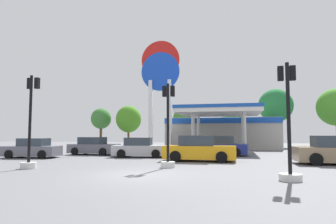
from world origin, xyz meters
TOP-DOWN VIEW (x-y plane):
  - ground_plane at (0.00, 0.00)m, footprint 90.00×90.00m
  - gas_station at (2.57, 23.07)m, footprint 12.83×14.59m
  - station_pole_sign at (-4.01, 19.17)m, footprint 4.36×0.56m
  - car_0 at (-10.46, 6.64)m, footprint 4.15×2.22m
  - car_1 at (10.50, 11.20)m, footprint 4.32×2.55m
  - car_2 at (-2.97, 8.99)m, footprint 4.29×2.35m
  - car_3 at (2.85, 11.84)m, footprint 4.53×2.29m
  - car_5 at (-7.54, 10.50)m, footprint 4.15×1.98m
  - car_6 at (1.77, 6.77)m, footprint 4.59×2.13m
  - traffic_signal_0 at (0.60, 2.88)m, footprint 0.74×0.74m
  - traffic_signal_1 at (6.00, -0.25)m, footprint 0.83×0.83m
  - traffic_signal_2 at (-6.14, 0.87)m, footprint 0.76×0.76m
  - tree_0 at (-15.32, 27.83)m, footprint 2.97×2.97m
  - tree_1 at (-11.01, 27.90)m, footprint 3.66×3.66m
  - tree_2 at (-2.66, 27.05)m, footprint 3.03×3.03m
  - tree_3 at (3.87, 26.29)m, footprint 2.97×2.97m
  - tree_4 at (9.38, 28.65)m, footprint 4.46×4.46m
  - tree_5 at (16.34, 27.65)m, footprint 4.56×4.56m

SIDE VIEW (x-z plane):
  - ground_plane at x=0.00m, z-range 0.00..0.00m
  - car_0 at x=-10.46m, z-range -0.07..1.35m
  - car_1 at x=10.50m, z-range -0.07..1.38m
  - car_2 at x=-2.97m, z-range -0.07..1.39m
  - car_5 at x=-7.54m, z-range -0.07..1.40m
  - car_3 at x=2.85m, z-range -0.07..1.50m
  - car_6 at x=1.77m, z-range -0.08..1.56m
  - traffic_signal_1 at x=6.00m, z-range -0.72..3.76m
  - traffic_signal_0 at x=0.60m, z-range -0.65..3.75m
  - traffic_signal_2 at x=-6.14m, z-range -0.75..3.99m
  - gas_station at x=2.57m, z-range -0.12..4.16m
  - tree_3 at x=3.87m, z-range 1.12..6.41m
  - tree_2 at x=-2.66m, z-range 1.11..6.53m
  - tree_1 at x=-11.01m, z-range 0.95..6.77m
  - tree_0 at x=-15.32m, z-range 1.19..6.71m
  - tree_5 at x=16.34m, z-range 1.36..8.72m
  - tree_4 at x=9.38m, z-range 1.63..9.31m
  - station_pole_sign at x=-4.01m, z-range 1.69..13.89m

